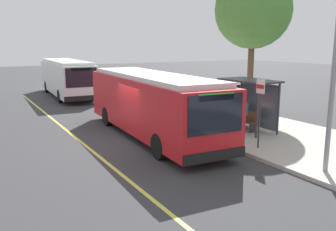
{
  "coord_description": "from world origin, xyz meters",
  "views": [
    {
      "loc": [
        14.55,
        -6.53,
        4.32
      ],
      "look_at": [
        1.59,
        0.8,
        1.35
      ],
      "focal_mm": 38.87,
      "sensor_mm": 36.0,
      "label": 1
    }
  ],
  "objects_px": {
    "route_sign_post": "(260,104)",
    "pedestrian_commuter": "(243,112)",
    "waiting_bench": "(244,120)",
    "transit_bus_second": "(67,77)",
    "transit_bus_main": "(151,103)"
  },
  "relations": [
    {
      "from": "waiting_bench",
      "to": "route_sign_post",
      "type": "height_order",
      "value": "route_sign_post"
    },
    {
      "from": "transit_bus_main",
      "to": "waiting_bench",
      "type": "relative_size",
      "value": 6.72
    },
    {
      "from": "transit_bus_main",
      "to": "transit_bus_second",
      "type": "xyz_separation_m",
      "value": [
        -15.21,
        -0.07,
        -0.0
      ]
    },
    {
      "from": "transit_bus_second",
      "to": "route_sign_post",
      "type": "relative_size",
      "value": 3.82
    },
    {
      "from": "route_sign_post",
      "to": "pedestrian_commuter",
      "type": "relative_size",
      "value": 1.66
    },
    {
      "from": "transit_bus_second",
      "to": "pedestrian_commuter",
      "type": "xyz_separation_m",
      "value": [
        17.18,
        3.92,
        -0.5
      ]
    },
    {
      "from": "waiting_bench",
      "to": "route_sign_post",
      "type": "bearing_deg",
      "value": -31.46
    },
    {
      "from": "waiting_bench",
      "to": "pedestrian_commuter",
      "type": "distance_m",
      "value": 0.84
    },
    {
      "from": "transit_bus_main",
      "to": "route_sign_post",
      "type": "distance_m",
      "value": 5.06
    },
    {
      "from": "route_sign_post",
      "to": "transit_bus_main",
      "type": "bearing_deg",
      "value": -148.47
    },
    {
      "from": "pedestrian_commuter",
      "to": "waiting_bench",
      "type": "bearing_deg",
      "value": 132.52
    },
    {
      "from": "transit_bus_second",
      "to": "pedestrian_commuter",
      "type": "distance_m",
      "value": 17.63
    },
    {
      "from": "transit_bus_second",
      "to": "pedestrian_commuter",
      "type": "bearing_deg",
      "value": 12.84
    },
    {
      "from": "transit_bus_main",
      "to": "waiting_bench",
      "type": "xyz_separation_m",
      "value": [
        1.51,
        4.35,
        -0.98
      ]
    },
    {
      "from": "transit_bus_second",
      "to": "route_sign_post",
      "type": "height_order",
      "value": "same"
    }
  ]
}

